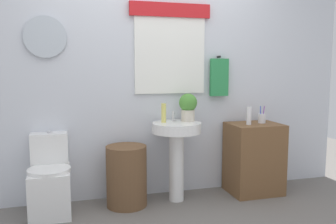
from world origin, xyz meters
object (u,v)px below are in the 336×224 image
object	(u,v)px
pedestal_sink	(177,143)
potted_plant	(188,106)
toothbrush_cup	(262,118)
lotion_bottle	(249,116)
toilet	(50,182)
soap_bottle	(164,113)
wooden_cabinet	(254,158)
laundry_hamper	(127,176)

from	to	relation	value
pedestal_sink	potted_plant	xyz separation A→B (m)	(0.14, 0.06, 0.37)
toothbrush_cup	pedestal_sink	bearing A→B (deg)	-178.81
lotion_bottle	toothbrush_cup	xyz separation A→B (m)	(0.19, 0.06, -0.04)
toilet	lotion_bottle	size ratio (longest dim) A/B	4.01
pedestal_sink	soap_bottle	size ratio (longest dim) A/B	4.19
wooden_cabinet	potted_plant	size ratio (longest dim) A/B	2.65
potted_plant	soap_bottle	bearing A→B (deg)	-177.80
wooden_cabinet	lotion_bottle	xyz separation A→B (m)	(-0.09, -0.04, 0.47)
toilet	pedestal_sink	xyz separation A→B (m)	(1.22, -0.03, 0.30)
toilet	potted_plant	bearing A→B (deg)	1.24
soap_bottle	toothbrush_cup	xyz separation A→B (m)	(1.09, -0.03, -0.09)
laundry_hamper	pedestal_sink	bearing A→B (deg)	0.00
soap_bottle	potted_plant	xyz separation A→B (m)	(0.26, 0.01, 0.06)
wooden_cabinet	toothbrush_cup	size ratio (longest dim) A/B	4.07
pedestal_sink	laundry_hamper	bearing A→B (deg)	180.00
wooden_cabinet	toothbrush_cup	distance (m)	0.44
pedestal_sink	wooden_cabinet	world-z (taller)	pedestal_sink
wooden_cabinet	toothbrush_cup	bearing A→B (deg)	12.00
toilet	pedestal_sink	size ratio (longest dim) A/B	0.93
laundry_hamper	toothbrush_cup	size ratio (longest dim) A/B	3.21
laundry_hamper	lotion_bottle	size ratio (longest dim) A/B	3.19
toilet	toothbrush_cup	world-z (taller)	toothbrush_cup
pedestal_sink	toothbrush_cup	world-z (taller)	toothbrush_cup
wooden_cabinet	potted_plant	bearing A→B (deg)	175.32
potted_plant	toothbrush_cup	bearing A→B (deg)	-2.76
wooden_cabinet	potted_plant	world-z (taller)	potted_plant
lotion_bottle	toothbrush_cup	distance (m)	0.20
laundry_hamper	wooden_cabinet	world-z (taller)	wooden_cabinet
laundry_hamper	soap_bottle	bearing A→B (deg)	7.31
laundry_hamper	wooden_cabinet	size ratio (longest dim) A/B	0.79
potted_plant	lotion_bottle	xyz separation A→B (m)	(0.64, -0.10, -0.11)
pedestal_sink	wooden_cabinet	size ratio (longest dim) A/B	1.06
potted_plant	pedestal_sink	bearing A→B (deg)	-156.80
toothbrush_cup	wooden_cabinet	bearing A→B (deg)	-168.00
soap_bottle	pedestal_sink	bearing A→B (deg)	-22.62
lotion_bottle	wooden_cabinet	bearing A→B (deg)	22.92
laundry_hamper	wooden_cabinet	xyz separation A→B (m)	(1.38, 0.00, 0.08)
potted_plant	toothbrush_cup	distance (m)	0.84
toilet	lotion_bottle	xyz separation A→B (m)	(2.00, -0.07, 0.56)
toilet	lotion_bottle	world-z (taller)	lotion_bottle
laundry_hamper	soap_bottle	distance (m)	0.72
pedestal_sink	soap_bottle	xyz separation A→B (m)	(-0.12, 0.05, 0.30)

